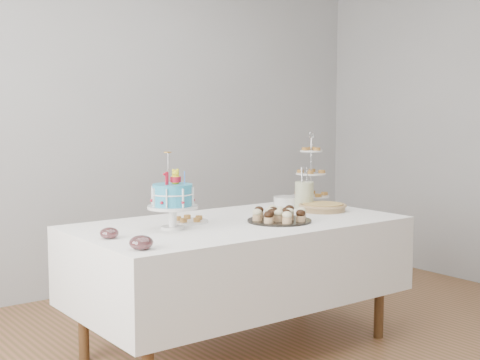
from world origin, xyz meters
TOP-DOWN VIEW (x-y plane):
  - walls at (0.00, 0.00)m, footprint 5.04×4.04m
  - table at (0.00, 0.30)m, footprint 1.92×1.02m
  - birthday_cake at (-0.44, 0.31)m, footprint 0.28×0.28m
  - cupcake_tray at (0.18, 0.15)m, footprint 0.38×0.38m
  - pie at (0.68, 0.30)m, footprint 0.31×0.31m
  - tiered_stand at (0.84, 0.58)m, footprint 0.26×0.26m
  - plate_stack at (0.61, 0.57)m, footprint 0.18×0.18m
  - pastry_plate at (-0.25, 0.45)m, footprint 0.23×0.23m
  - jam_bowl_a at (-0.84, -0.06)m, footprint 0.11×0.11m
  - jam_bowl_b at (-0.84, 0.27)m, footprint 0.10×0.10m
  - utensil_pitcher at (0.65, 0.44)m, footprint 0.13×0.12m

SIDE VIEW (x-z plane):
  - table at x=0.00m, z-range 0.16..0.93m
  - pastry_plate at x=-0.25m, z-range 0.77..0.80m
  - jam_bowl_b at x=-0.84m, z-range 0.77..0.83m
  - pie at x=0.68m, z-range 0.77..0.82m
  - jam_bowl_a at x=-0.84m, z-range 0.77..0.84m
  - plate_stack at x=0.61m, z-range 0.77..0.84m
  - cupcake_tray at x=0.18m, z-range 0.77..0.85m
  - utensil_pitcher at x=0.65m, z-range 0.73..1.01m
  - birthday_cake at x=-0.44m, z-range 0.67..1.10m
  - tiered_stand at x=0.84m, z-range 0.73..1.23m
  - walls at x=0.00m, z-range 0.00..2.70m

